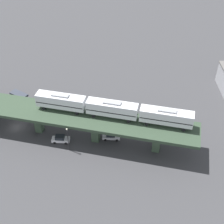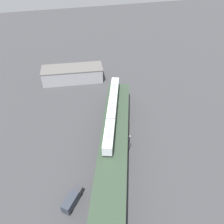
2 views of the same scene
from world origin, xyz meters
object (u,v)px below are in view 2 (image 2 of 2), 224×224
at_px(subway_train, 112,110).
at_px(street_car_white, 122,155).
at_px(street_car_silver, 112,129).
at_px(delivery_truck, 72,200).
at_px(warehouse_building, 73,74).
at_px(street_lamp, 129,142).

relative_size(subway_train, street_car_white, 7.76).
relative_size(street_car_silver, delivery_truck, 0.66).
bearing_deg(subway_train, street_car_white, -91.70).
bearing_deg(subway_train, warehouse_building, 102.44).
relative_size(delivery_truck, warehouse_building, 0.24).
bearing_deg(warehouse_building, street_lamp, -77.13).
height_order(street_car_silver, delivery_truck, delivery_truck).
xyz_separation_m(street_car_white, street_lamp, (3.13, 2.05, 3.17)).
distance_m(delivery_truck, warehouse_building, 63.62).
height_order(street_car_white, warehouse_building, warehouse_building).
bearing_deg(street_car_silver, street_lamp, -75.28).
height_order(delivery_truck, warehouse_building, warehouse_building).
distance_m(street_car_white, street_lamp, 4.91).
bearing_deg(delivery_truck, street_car_silver, 53.51).
relative_size(subway_train, street_car_silver, 7.77).
xyz_separation_m(street_car_silver, street_lamp, (2.76, -10.50, 3.17)).
bearing_deg(street_lamp, warehouse_building, 102.87).
xyz_separation_m(street_car_white, street_car_silver, (0.38, 12.55, 0.00)).
height_order(subway_train, delivery_truck, subway_train).
relative_size(street_car_white, warehouse_building, 0.16).
relative_size(street_car_silver, warehouse_building, 0.16).
bearing_deg(warehouse_building, street_car_white, -80.97).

